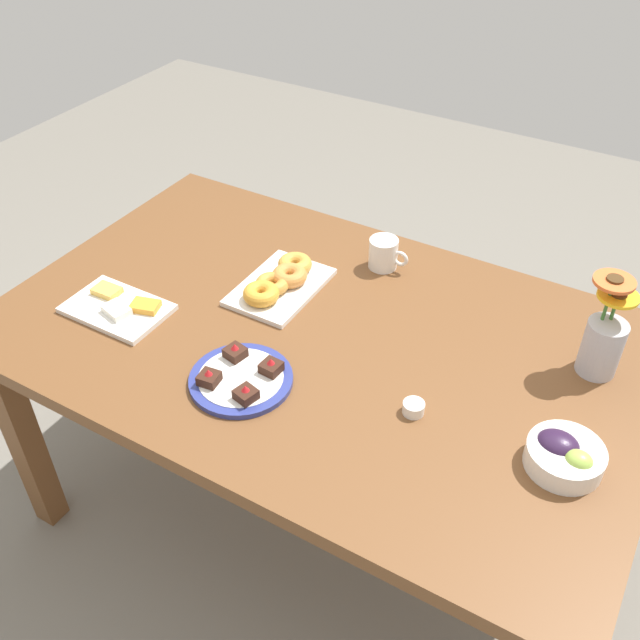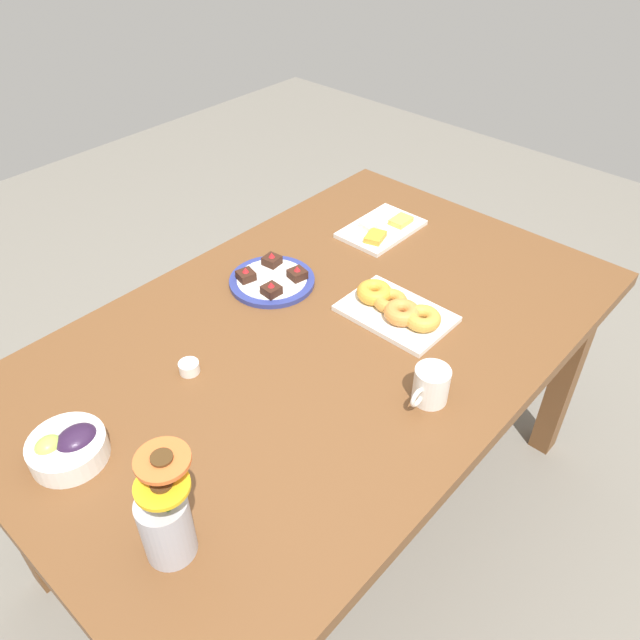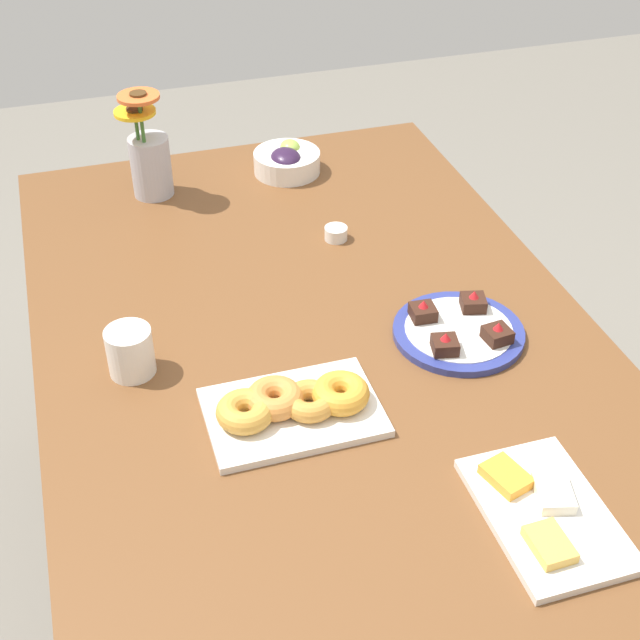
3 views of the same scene
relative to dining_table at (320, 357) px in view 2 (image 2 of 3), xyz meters
The scene contains 9 objects.
ground_plane 0.65m from the dining_table, ahead, with size 6.00×6.00×0.00m, color slate.
dining_table is the anchor object (origin of this frame).
coffee_mug 0.36m from the dining_table, 88.72° to the left, with size 0.11×0.08×0.09m.
grape_bowl 0.65m from the dining_table, 10.07° to the right, with size 0.16×0.16×0.07m.
cheese_platter 0.53m from the dining_table, 159.37° to the right, with size 0.26×0.17×0.03m.
croissant_platter 0.24m from the dining_table, 150.84° to the left, with size 0.19×0.28×0.05m.
jam_cup_honey 0.35m from the dining_table, 22.77° to the right, with size 0.05×0.05×0.03m.
dessert_plate 0.27m from the dining_table, 105.61° to the right, with size 0.24×0.24×0.05m.
flower_vase 0.67m from the dining_table, 18.56° to the left, with size 0.11×0.11×0.25m.
Camera 2 is at (0.89, 0.80, 1.76)m, focal length 35.00 mm.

